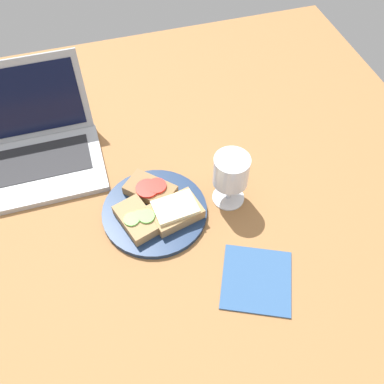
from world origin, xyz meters
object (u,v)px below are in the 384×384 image
(sandwich_with_tomato, at_px, (150,189))
(plate, at_px, (155,212))
(napkin, at_px, (257,280))
(wine_glass, at_px, (231,173))
(sandwich_with_cheese, at_px, (175,211))
(laptop, at_px, (33,145))
(sandwich_with_cucumber, at_px, (137,219))

(sandwich_with_tomato, bearing_deg, plate, -93.55)
(napkin, bearing_deg, sandwich_with_tomato, 120.27)
(wine_glass, xyz_separation_m, napkin, (-0.01, -0.21, -0.09))
(sandwich_with_cheese, height_order, sandwich_with_tomato, sandwich_with_cheese)
(sandwich_with_cheese, xyz_separation_m, wine_glass, (0.13, 0.02, 0.06))
(plate, height_order, laptop, laptop)
(sandwich_with_cucumber, xyz_separation_m, napkin, (0.20, -0.19, -0.02))
(sandwich_with_cucumber, distance_m, napkin, 0.28)
(laptop, bearing_deg, plate, -45.83)
(sandwich_with_tomato, relative_size, wine_glass, 0.93)
(plate, xyz_separation_m, sandwich_with_cucumber, (-0.04, -0.02, 0.02))
(wine_glass, height_order, laptop, laptop)
(sandwich_with_tomato, height_order, wine_glass, wine_glass)
(sandwich_with_cheese, bearing_deg, plate, 146.90)
(wine_glass, bearing_deg, napkin, -93.77)
(wine_glass, relative_size, laptop, 0.43)
(plate, xyz_separation_m, laptop, (-0.24, 0.24, 0.04))
(sandwich_with_cheese, height_order, napkin, sandwich_with_cheese)
(sandwich_with_tomato, xyz_separation_m, napkin, (0.15, -0.26, -0.02))
(sandwich_with_tomato, height_order, sandwich_with_cucumber, sandwich_with_cucumber)
(sandwich_with_tomato, distance_m, wine_glass, 0.19)
(sandwich_with_cheese, bearing_deg, laptop, 135.75)
(sandwich_with_tomato, distance_m, napkin, 0.30)
(napkin, bearing_deg, plate, 126.04)
(sandwich_with_cucumber, height_order, wine_glass, wine_glass)
(wine_glass, xyz_separation_m, laptop, (-0.41, 0.25, -0.04))
(napkin, bearing_deg, wine_glass, 86.23)
(sandwich_with_cucumber, xyz_separation_m, laptop, (-0.19, 0.27, 0.02))
(wine_glass, distance_m, laptop, 0.48)
(sandwich_with_cheese, distance_m, laptop, 0.39)
(laptop, xyz_separation_m, napkin, (0.39, -0.46, -0.04))
(plate, distance_m, napkin, 0.26)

